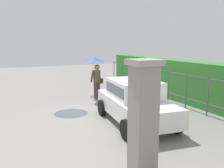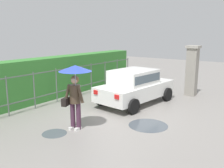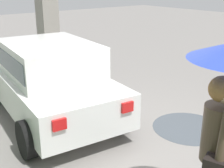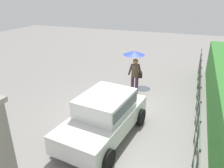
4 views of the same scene
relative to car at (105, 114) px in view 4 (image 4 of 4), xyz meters
name	(u,v)px [view 4 (image 4 of 4)]	position (x,y,z in m)	size (l,w,h in m)	color
ground_plane	(111,111)	(-1.56, -0.37, -0.80)	(40.00, 40.00, 0.00)	gray
car	(105,114)	(0.00, 0.00, 0.00)	(3.88, 2.20, 1.48)	white
pedestrian	(135,63)	(-3.66, -0.02, 0.72)	(1.00, 1.00, 2.06)	#47283D
fence_section	(198,104)	(-1.85, 2.87, 0.02)	(11.71, 0.05, 1.50)	#59605B
puddle_near	(87,101)	(-2.00, -1.71, -0.80)	(1.30, 1.30, 0.00)	#4C545B
puddle_far	(143,89)	(-4.28, 0.30, -0.80)	(0.76, 0.76, 0.00)	#4C545B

